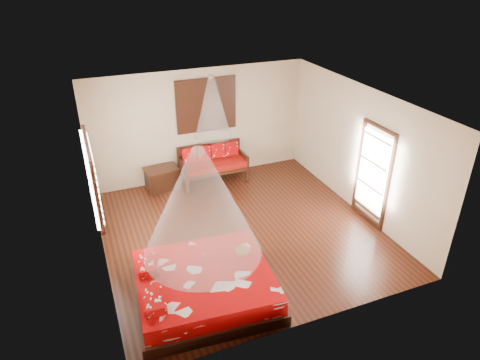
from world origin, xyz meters
The scene contains 10 objects.
room centered at (0.00, 0.00, 1.40)m, with size 5.54×5.54×2.84m.
bed centered at (-1.33, -1.60, 0.25)m, with size 2.44×2.24×0.65m.
daybed centered at (0.18, 2.38, 0.52)m, with size 1.66×0.74×0.94m.
storage_chest centered at (-1.10, 2.45, 0.28)m, with size 0.86×0.67×0.55m.
shutter_panel centered at (0.18, 2.72, 1.90)m, with size 1.52×0.06×1.32m.
window_left centered at (-2.71, 0.20, 1.70)m, with size 0.10×1.74×1.34m.
glazed_door centered at (2.72, -0.60, 1.07)m, with size 0.08×1.02×2.16m.
wine_tray centered at (-0.48, -1.28, 0.56)m, with size 0.28×0.28×0.23m.
mosquito_net_main centered at (-1.30, -1.60, 1.85)m, with size 1.86×1.86×1.80m, color white.
mosquito_net_daybed centered at (0.18, 2.25, 2.00)m, with size 0.87×0.87×1.50m, color white.
Camera 1 is at (-2.81, -6.91, 5.13)m, focal length 32.00 mm.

